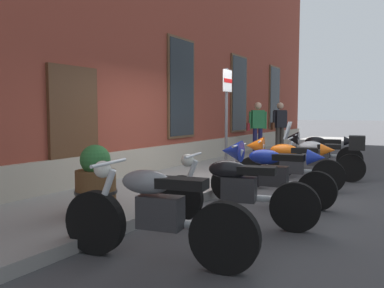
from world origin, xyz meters
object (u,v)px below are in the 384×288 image
object	(u,v)px
motorcycle_black_naked	(234,190)
motorcycle_black_sport	(316,149)
motorcycle_blue_sport	(266,170)
motorcycle_silver_touring	(321,156)
barrel_planter	(96,183)
motorcycle_grey_naked	(154,214)
pedestrian_dark_jacket	(280,124)
pedestrian_striped_shirt	(258,125)
motorcycle_orange_sport	(285,161)
parking_sign	(227,107)

from	to	relation	value
motorcycle_black_naked	motorcycle_black_sport	xyz separation A→B (m)	(5.65, 0.27, 0.07)
motorcycle_black_sport	motorcycle_blue_sport	bearing A→B (deg)	-177.03
motorcycle_silver_touring	barrel_planter	size ratio (longest dim) A/B	2.25
motorcycle_grey_naked	pedestrian_dark_jacket	distance (m)	10.02
motorcycle_silver_touring	motorcycle_black_sport	bearing A→B (deg)	17.33
pedestrian_striped_shirt	pedestrian_dark_jacket	world-z (taller)	pedestrian_dark_jacket
motorcycle_blue_sport	motorcycle_orange_sport	distance (m)	1.38
motorcycle_silver_touring	barrel_planter	xyz separation A→B (m)	(-5.03, 1.81, 0.02)
parking_sign	motorcycle_black_sport	bearing A→B (deg)	-19.89
motorcycle_grey_naked	motorcycle_black_naked	size ratio (longest dim) A/B	0.97
barrel_planter	motorcycle_black_naked	bearing A→B (deg)	-61.93
motorcycle_black_naked	pedestrian_dark_jacket	xyz separation A→B (m)	(8.25, 2.09, 0.62)
motorcycle_blue_sport	pedestrian_dark_jacket	bearing A→B (deg)	16.42
motorcycle_blue_sport	motorcycle_orange_sport	xyz separation A→B (m)	(1.37, 0.12, -0.01)
motorcycle_grey_naked	pedestrian_striped_shirt	bearing A→B (deg)	14.98
motorcycle_grey_naked	motorcycle_orange_sport	bearing A→B (deg)	0.31
motorcycle_grey_naked	pedestrian_dark_jacket	xyz separation A→B (m)	(9.81, 1.95, 0.59)
motorcycle_black_naked	barrel_planter	world-z (taller)	barrel_planter
motorcycle_grey_naked	barrel_planter	xyz separation A→B (m)	(0.71, 1.48, 0.06)
motorcycle_grey_naked	motorcycle_black_sport	bearing A→B (deg)	1.05
pedestrian_striped_shirt	motorcycle_blue_sport	bearing A→B (deg)	-157.59
parking_sign	barrel_planter	distance (m)	3.64
motorcycle_blue_sport	motorcycle_orange_sport	size ratio (longest dim) A/B	1.00
motorcycle_orange_sport	barrel_planter	xyz separation A→B (m)	(-3.55, 1.45, -0.00)
motorcycle_black_sport	parking_sign	world-z (taller)	parking_sign
barrel_planter	pedestrian_dark_jacket	bearing A→B (deg)	2.97
motorcycle_blue_sport	barrel_planter	size ratio (longest dim) A/B	2.22
motorcycle_black_naked	barrel_planter	xyz separation A→B (m)	(-0.86, 1.61, 0.08)
motorcycle_silver_touring	pedestrian_striped_shirt	size ratio (longest dim) A/B	1.24
motorcycle_black_naked	pedestrian_striped_shirt	xyz separation A→B (m)	(7.30, 2.51, 0.61)
motorcycle_black_naked	motorcycle_silver_touring	bearing A→B (deg)	-2.66
motorcycle_grey_naked	motorcycle_silver_touring	xyz separation A→B (m)	(5.74, -0.33, 0.04)
barrel_planter	motorcycle_grey_naked	bearing A→B (deg)	-115.61
motorcycle_orange_sport	motorcycle_black_naked	bearing A→B (deg)	-176.57
motorcycle_orange_sport	barrel_planter	bearing A→B (deg)	157.78
motorcycle_orange_sport	parking_sign	bearing A→B (deg)	93.44
motorcycle_blue_sport	parking_sign	world-z (taller)	parking_sign
motorcycle_silver_touring	barrel_planter	world-z (taller)	motorcycle_silver_touring
barrel_planter	motorcycle_black_sport	bearing A→B (deg)	-11.65
motorcycle_blue_sport	parking_sign	bearing A→B (deg)	45.48
motorcycle_silver_touring	pedestrian_dark_jacket	world-z (taller)	pedestrian_dark_jacket
pedestrian_dark_jacket	parking_sign	bearing A→B (deg)	-172.71
motorcycle_black_naked	motorcycle_silver_touring	size ratio (longest dim) A/B	1.04
motorcycle_blue_sport	motorcycle_silver_touring	size ratio (longest dim) A/B	0.99
motorcycle_orange_sport	motorcycle_black_sport	bearing A→B (deg)	2.11
motorcycle_black_sport	pedestrian_striped_shirt	size ratio (longest dim) A/B	1.27
motorcycle_silver_touring	motorcycle_black_sport	distance (m)	1.56
motorcycle_orange_sport	pedestrian_striped_shirt	xyz separation A→B (m)	(4.61, 2.35, 0.53)
motorcycle_black_naked	barrel_planter	bearing A→B (deg)	118.07
pedestrian_striped_shirt	pedestrian_dark_jacket	xyz separation A→B (m)	(0.95, -0.42, 0.00)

